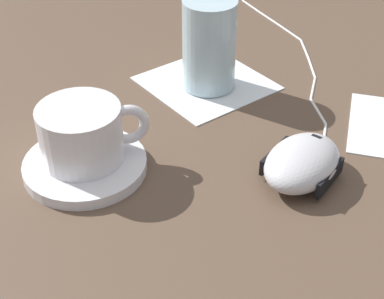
% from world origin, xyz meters
% --- Properties ---
extents(ground_plane, '(3.00, 3.00, 0.00)m').
position_xyz_m(ground_plane, '(0.00, 0.00, 0.00)').
color(ground_plane, brown).
extents(saucer, '(0.12, 0.12, 0.01)m').
position_xyz_m(saucer, '(-0.03, -0.13, 0.01)').
color(saucer, white).
rests_on(saucer, ground).
extents(coffee_cup, '(0.08, 0.10, 0.06)m').
position_xyz_m(coffee_cup, '(-0.03, -0.12, 0.04)').
color(coffee_cup, white).
rests_on(coffee_cup, saucer).
extents(computer_mouse, '(0.08, 0.10, 0.04)m').
position_xyz_m(computer_mouse, '(0.14, 0.01, 0.02)').
color(computer_mouse, silver).
rests_on(computer_mouse, ground).
extents(mouse_cable, '(0.32, 0.26, 0.00)m').
position_xyz_m(mouse_cable, '(-0.01, 0.21, 0.00)').
color(mouse_cable, white).
rests_on(mouse_cable, ground).
extents(napkin_under_glass, '(0.16, 0.16, 0.00)m').
position_xyz_m(napkin_under_glass, '(-0.05, 0.08, 0.00)').
color(napkin_under_glass, white).
rests_on(napkin_under_glass, ground).
extents(drinking_glass, '(0.06, 0.06, 0.11)m').
position_xyz_m(drinking_glass, '(-0.05, 0.08, 0.06)').
color(drinking_glass, silver).
rests_on(drinking_glass, napkin_under_glass).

